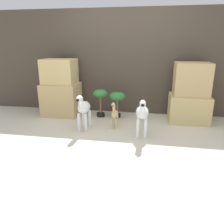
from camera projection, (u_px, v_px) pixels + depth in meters
The scene contains 9 objects.
ground_plane at pixel (113, 140), 3.57m from camera, with size 14.00×14.00×0.00m, color beige.
wall_back at pixel (125, 63), 4.71m from camera, with size 6.40×0.08×2.20m.
rock_pillar_left at pixel (61, 89), 4.67m from camera, with size 0.76×0.59×1.20m.
rock_pillar_right at pixel (190, 95), 4.26m from camera, with size 0.76×0.59×1.16m.
zebra_right at pixel (142, 113), 3.58m from camera, with size 0.22×0.46×0.68m.
zebra_left at pixel (83, 108), 3.86m from camera, with size 0.23×0.46×0.68m.
giraffe_figurine at pixel (115, 114), 4.00m from camera, with size 0.13×0.38×0.52m.
potted_palm_front at pixel (117, 98), 4.52m from camera, with size 0.32×0.32×0.55m.
potted_palm_back at pixel (100, 97), 4.58m from camera, with size 0.30×0.30×0.59m.
Camera 1 is at (0.52, -3.22, 1.52)m, focal length 35.00 mm.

